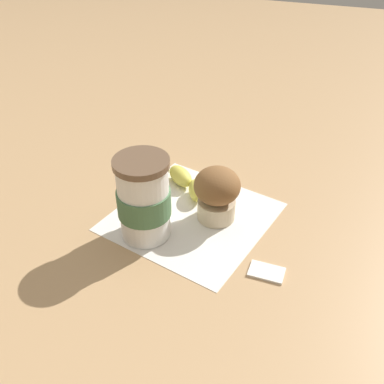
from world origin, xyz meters
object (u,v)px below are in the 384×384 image
object	(u,v)px
banana	(178,178)
sugar_packet	(267,271)
muffin	(217,192)
coffee_cup	(144,199)

from	to	relation	value
banana	sugar_packet	bearing A→B (deg)	-130.00
muffin	sugar_packet	xyz separation A→B (m)	(-0.10, -0.10, -0.05)
coffee_cup	sugar_packet	size ratio (longest dim) A/B	2.71
coffee_cup	banana	world-z (taller)	coffee_cup
coffee_cup	muffin	distance (m)	0.12
coffee_cup	banana	size ratio (longest dim) A/B	0.97
coffee_cup	muffin	size ratio (longest dim) A/B	1.47
coffee_cup	muffin	xyz separation A→B (m)	(0.07, -0.09, -0.02)
muffin	banana	xyz separation A→B (m)	(0.07, 0.09, -0.03)
sugar_packet	muffin	bearing A→B (deg)	46.96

